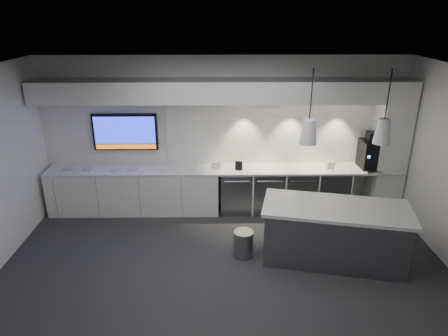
{
  "coord_description": "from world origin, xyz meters",
  "views": [
    {
      "loc": [
        -0.08,
        -5.01,
        3.76
      ],
      "look_at": [
        -0.0,
        1.1,
        1.33
      ],
      "focal_mm": 32.0,
      "sensor_mm": 36.0,
      "label": 1
    }
  ],
  "objects_px": {
    "wall_tv": "(125,132)",
    "island": "(334,233)",
    "bin": "(243,244)",
    "coffee_machine": "(371,153)"
  },
  "relations": [
    {
      "from": "wall_tv",
      "to": "island",
      "type": "bearing_deg",
      "value": -29.07
    },
    {
      "from": "bin",
      "to": "wall_tv",
      "type": "bearing_deg",
      "value": 139.32
    },
    {
      "from": "wall_tv",
      "to": "island",
      "type": "xyz_separation_m",
      "value": [
        3.63,
        -2.02,
        -1.08
      ]
    },
    {
      "from": "bin",
      "to": "coffee_machine",
      "type": "bearing_deg",
      "value": 33.02
    },
    {
      "from": "wall_tv",
      "to": "coffee_machine",
      "type": "xyz_separation_m",
      "value": [
        4.75,
        -0.25,
        -0.37
      ]
    },
    {
      "from": "wall_tv",
      "to": "bin",
      "type": "relative_size",
      "value": 2.78
    },
    {
      "from": "bin",
      "to": "island",
      "type": "bearing_deg",
      "value": -4.73
    },
    {
      "from": "coffee_machine",
      "to": "wall_tv",
      "type": "bearing_deg",
      "value": 174.59
    },
    {
      "from": "island",
      "to": "coffee_machine",
      "type": "xyz_separation_m",
      "value": [
        1.12,
        1.77,
        0.72
      ]
    },
    {
      "from": "island",
      "to": "wall_tv",
      "type": "bearing_deg",
      "value": 162.93
    }
  ]
}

